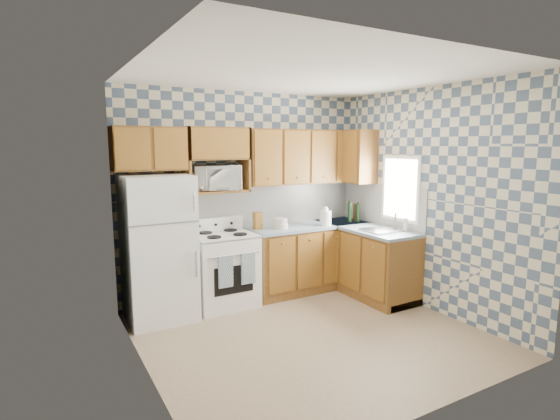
# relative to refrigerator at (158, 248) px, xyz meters

# --- Properties ---
(floor) EXTENTS (3.40, 3.40, 0.00)m
(floor) POSITION_rel_refrigerator_xyz_m (1.27, -1.25, -0.84)
(floor) COLOR #876D53
(floor) RESTS_ON ground
(back_wall) EXTENTS (3.40, 0.02, 2.70)m
(back_wall) POSITION_rel_refrigerator_xyz_m (1.27, 0.35, 0.51)
(back_wall) COLOR #4B5C77
(back_wall) RESTS_ON ground
(right_wall) EXTENTS (0.02, 3.20, 2.70)m
(right_wall) POSITION_rel_refrigerator_xyz_m (2.97, -1.25, 0.51)
(right_wall) COLOR #4B5C77
(right_wall) RESTS_ON ground
(backsplash_back) EXTENTS (2.60, 0.02, 0.56)m
(backsplash_back) POSITION_rel_refrigerator_xyz_m (1.68, 0.34, 0.36)
(backsplash_back) COLOR silver
(backsplash_back) RESTS_ON back_wall
(backsplash_right) EXTENTS (0.02, 1.60, 0.56)m
(backsplash_right) POSITION_rel_refrigerator_xyz_m (2.96, -0.45, 0.36)
(backsplash_right) COLOR silver
(backsplash_right) RESTS_ON right_wall
(refrigerator) EXTENTS (0.75, 0.70, 1.68)m
(refrigerator) POSITION_rel_refrigerator_xyz_m (0.00, 0.00, 0.00)
(refrigerator) COLOR white
(refrigerator) RESTS_ON floor
(stove_body) EXTENTS (0.76, 0.65, 0.90)m
(stove_body) POSITION_rel_refrigerator_xyz_m (0.80, 0.03, -0.39)
(stove_body) COLOR white
(stove_body) RESTS_ON floor
(cooktop) EXTENTS (0.76, 0.65, 0.02)m
(cooktop) POSITION_rel_refrigerator_xyz_m (0.80, 0.03, 0.07)
(cooktop) COLOR silver
(cooktop) RESTS_ON stove_body
(backguard) EXTENTS (0.76, 0.08, 0.17)m
(backguard) POSITION_rel_refrigerator_xyz_m (0.80, 0.30, 0.16)
(backguard) COLOR white
(backguard) RESTS_ON cooktop
(dish_towel_left) EXTENTS (0.18, 0.02, 0.38)m
(dish_towel_left) POSITION_rel_refrigerator_xyz_m (0.69, -0.32, -0.30)
(dish_towel_left) COLOR navy
(dish_towel_left) RESTS_ON stove_body
(dish_towel_right) EXTENTS (0.18, 0.02, 0.38)m
(dish_towel_right) POSITION_rel_refrigerator_xyz_m (0.98, -0.32, -0.30)
(dish_towel_right) COLOR navy
(dish_towel_right) RESTS_ON stove_body
(base_cabinets_back) EXTENTS (1.75, 0.60, 0.88)m
(base_cabinets_back) POSITION_rel_refrigerator_xyz_m (2.10, 0.05, -0.40)
(base_cabinets_back) COLOR brown
(base_cabinets_back) RESTS_ON floor
(base_cabinets_right) EXTENTS (0.60, 1.60, 0.88)m
(base_cabinets_right) POSITION_rel_refrigerator_xyz_m (2.67, -0.45, -0.40)
(base_cabinets_right) COLOR brown
(base_cabinets_right) RESTS_ON floor
(countertop_back) EXTENTS (1.77, 0.63, 0.04)m
(countertop_back) POSITION_rel_refrigerator_xyz_m (2.10, 0.05, 0.06)
(countertop_back) COLOR gray
(countertop_back) RESTS_ON base_cabinets_back
(countertop_right) EXTENTS (0.63, 1.60, 0.04)m
(countertop_right) POSITION_rel_refrigerator_xyz_m (2.67, -0.45, 0.06)
(countertop_right) COLOR gray
(countertop_right) RESTS_ON base_cabinets_right
(upper_cabinets_back) EXTENTS (1.75, 0.33, 0.74)m
(upper_cabinets_back) POSITION_rel_refrigerator_xyz_m (2.10, 0.19, 1.01)
(upper_cabinets_back) COLOR brown
(upper_cabinets_back) RESTS_ON back_wall
(upper_cabinets_fridge) EXTENTS (0.82, 0.33, 0.50)m
(upper_cabinets_fridge) POSITION_rel_refrigerator_xyz_m (-0.02, 0.19, 1.13)
(upper_cabinets_fridge) COLOR brown
(upper_cabinets_fridge) RESTS_ON back_wall
(upper_cabinets_right) EXTENTS (0.33, 0.70, 0.74)m
(upper_cabinets_right) POSITION_rel_refrigerator_xyz_m (2.81, 0.00, 1.01)
(upper_cabinets_right) COLOR brown
(upper_cabinets_right) RESTS_ON right_wall
(microwave_shelf) EXTENTS (0.80, 0.33, 0.03)m
(microwave_shelf) POSITION_rel_refrigerator_xyz_m (0.80, 0.19, 0.60)
(microwave_shelf) COLOR brown
(microwave_shelf) RESTS_ON back_wall
(microwave) EXTENTS (0.65, 0.53, 0.31)m
(microwave) POSITION_rel_refrigerator_xyz_m (0.83, 0.21, 0.77)
(microwave) COLOR white
(microwave) RESTS_ON microwave_shelf
(sink) EXTENTS (0.48, 0.40, 0.03)m
(sink) POSITION_rel_refrigerator_xyz_m (2.67, -0.80, 0.09)
(sink) COLOR #B7B7BC
(sink) RESTS_ON countertop_right
(window) EXTENTS (0.02, 0.66, 0.86)m
(window) POSITION_rel_refrigerator_xyz_m (2.96, -0.80, 0.61)
(window) COLOR white
(window) RESTS_ON right_wall
(bottle_0) EXTENTS (0.06, 0.06, 0.28)m
(bottle_0) POSITION_rel_refrigerator_xyz_m (2.72, -0.07, 0.22)
(bottle_0) COLOR black
(bottle_0) RESTS_ON countertop_back
(bottle_1) EXTENTS (0.06, 0.06, 0.26)m
(bottle_1) POSITION_rel_refrigerator_xyz_m (2.82, -0.13, 0.21)
(bottle_1) COLOR black
(bottle_1) RESTS_ON countertop_back
(bottle_2) EXTENTS (0.06, 0.06, 0.24)m
(bottle_2) POSITION_rel_refrigerator_xyz_m (2.85, -0.03, 0.20)
(bottle_2) COLOR #503914
(bottle_2) RESTS_ON countertop_back
(knife_block) EXTENTS (0.11, 0.11, 0.22)m
(knife_block) POSITION_rel_refrigerator_xyz_m (1.32, 0.09, 0.19)
(knife_block) COLOR brown
(knife_block) RESTS_ON countertop_back
(electric_kettle) EXTENTS (0.16, 0.16, 0.20)m
(electric_kettle) POSITION_rel_refrigerator_xyz_m (2.25, -0.13, 0.18)
(electric_kettle) COLOR white
(electric_kettle) RESTS_ON countertop_back
(food_containers) EXTENTS (0.20, 0.20, 0.14)m
(food_containers) POSITION_rel_refrigerator_xyz_m (1.61, -0.01, 0.15)
(food_containers) COLOR beige
(food_containers) RESTS_ON countertop_back
(soap_bottle) EXTENTS (0.06, 0.06, 0.17)m
(soap_bottle) POSITION_rel_refrigerator_xyz_m (2.89, -0.98, 0.17)
(soap_bottle) COLOR beige
(soap_bottle) RESTS_ON countertop_right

